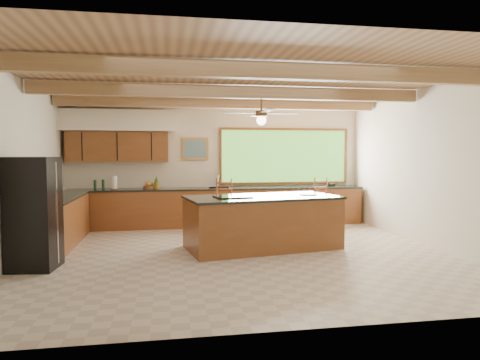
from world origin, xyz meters
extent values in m
plane|color=beige|center=(0.00, 0.00, 0.00)|extent=(7.20, 7.20, 0.00)
cube|color=beige|center=(0.00, 3.25, 1.50)|extent=(7.20, 0.04, 3.00)
cube|color=beige|center=(0.00, -3.25, 1.50)|extent=(7.20, 0.04, 3.00)
cube|color=beige|center=(-3.60, 0.00, 1.50)|extent=(0.04, 6.50, 3.00)
cube|color=beige|center=(3.60, 0.00, 1.50)|extent=(0.04, 6.50, 3.00)
cube|color=#A27A51|center=(0.00, 0.00, 3.00)|extent=(7.20, 6.50, 0.04)
cube|color=#997A4C|center=(0.00, -1.60, 2.86)|extent=(7.10, 0.15, 0.22)
cube|color=#997A4C|center=(0.00, 0.50, 2.86)|extent=(7.10, 0.15, 0.22)
cube|color=#997A4C|center=(0.00, 2.30, 2.86)|extent=(7.10, 0.15, 0.22)
cube|color=brown|center=(-2.35, 3.06, 1.90)|extent=(2.30, 0.35, 0.70)
cube|color=#EEE5CE|center=(-2.35, 2.99, 2.50)|extent=(2.60, 0.50, 0.48)
cylinder|color=#FFEABF|center=(-3.05, 2.99, 2.27)|extent=(0.10, 0.10, 0.01)
cylinder|color=#FFEABF|center=(-1.65, 2.99, 2.27)|extent=(0.10, 0.10, 0.01)
cube|color=#5EA23A|center=(1.70, 3.22, 1.67)|extent=(3.20, 0.04, 1.30)
cube|color=#AF7335|center=(-0.55, 3.22, 1.85)|extent=(0.64, 0.03, 0.54)
cube|color=#447A66|center=(-0.55, 3.20, 1.85)|extent=(0.54, 0.01, 0.44)
cube|color=brown|center=(0.00, 2.91, 0.44)|extent=(7.00, 0.65, 0.88)
cube|color=black|center=(0.00, 2.91, 0.90)|extent=(7.04, 0.69, 0.04)
cube|color=brown|center=(-3.26, 1.35, 0.44)|extent=(0.65, 2.35, 0.88)
cube|color=black|center=(-3.26, 1.35, 0.90)|extent=(0.69, 2.39, 0.04)
cube|color=black|center=(0.70, 2.58, 0.42)|extent=(0.60, 0.02, 0.78)
cube|color=silver|center=(0.00, 2.91, 0.91)|extent=(0.50, 0.38, 0.03)
cylinder|color=silver|center=(0.00, 3.11, 1.07)|extent=(0.03, 0.03, 0.30)
cylinder|color=silver|center=(0.00, 3.01, 1.20)|extent=(0.03, 0.20, 0.03)
cylinder|color=white|center=(-2.42, 2.86, 1.07)|extent=(0.13, 0.13, 0.31)
cylinder|color=#1B441F|center=(-2.87, 2.98, 1.03)|extent=(0.06, 0.06, 0.21)
cylinder|color=#1B441F|center=(-2.69, 2.96, 1.03)|extent=(0.06, 0.06, 0.22)
cube|color=black|center=(2.80, 2.92, 0.96)|extent=(0.21, 0.18, 0.09)
cube|color=brown|center=(0.50, 0.40, 0.46)|extent=(2.90, 1.71, 0.92)
cube|color=black|center=(0.50, 0.40, 0.94)|extent=(2.95, 1.76, 0.04)
cube|color=black|center=(-0.07, 0.30, 0.97)|extent=(0.68, 0.58, 0.02)
cylinder|color=white|center=(1.43, 0.54, 0.97)|extent=(0.34, 0.34, 0.02)
cube|color=black|center=(-3.22, -0.41, 0.85)|extent=(0.73, 0.71, 1.70)
cube|color=silver|center=(-2.89, -0.41, 0.85)|extent=(0.02, 0.05, 1.56)
cube|color=brown|center=(0.10, 2.45, 0.72)|extent=(0.55, 0.55, 0.04)
cylinder|color=brown|center=(-0.07, 2.28, 0.35)|extent=(0.04, 0.04, 0.69)
cylinder|color=brown|center=(0.27, 2.28, 0.35)|extent=(0.04, 0.04, 0.69)
cylinder|color=brown|center=(-0.07, 2.62, 0.35)|extent=(0.04, 0.04, 0.69)
cylinder|color=brown|center=(0.27, 2.62, 0.35)|extent=(0.04, 0.04, 0.69)
cube|color=brown|center=(2.27, 2.45, 0.72)|extent=(0.52, 0.52, 0.04)
cylinder|color=brown|center=(2.10, 2.28, 0.35)|extent=(0.04, 0.04, 0.69)
cylinder|color=brown|center=(2.44, 2.28, 0.35)|extent=(0.04, 0.04, 0.69)
cylinder|color=brown|center=(2.10, 2.62, 0.35)|extent=(0.04, 0.04, 0.69)
cylinder|color=brown|center=(2.44, 2.62, 0.35)|extent=(0.04, 0.04, 0.69)
cube|color=brown|center=(1.84, 2.18, 0.57)|extent=(0.35, 0.35, 0.04)
cylinder|color=brown|center=(1.70, 2.05, 0.28)|extent=(0.03, 0.03, 0.56)
cylinder|color=brown|center=(1.97, 2.05, 0.28)|extent=(0.03, 0.03, 0.56)
cylinder|color=brown|center=(1.70, 2.32, 0.28)|extent=(0.03, 0.03, 0.56)
cylinder|color=brown|center=(1.97, 2.32, 0.28)|extent=(0.03, 0.03, 0.56)
cube|color=brown|center=(1.81, 1.60, 0.59)|extent=(0.40, 0.40, 0.04)
cylinder|color=brown|center=(1.67, 1.46, 0.29)|extent=(0.03, 0.03, 0.57)
cylinder|color=brown|center=(1.95, 1.46, 0.29)|extent=(0.03, 0.03, 0.57)
cylinder|color=brown|center=(1.67, 1.74, 0.29)|extent=(0.03, 0.03, 0.57)
cylinder|color=brown|center=(1.95, 1.74, 0.29)|extent=(0.03, 0.03, 0.57)
camera|label=1|loc=(-1.21, -7.25, 1.77)|focal=32.00mm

